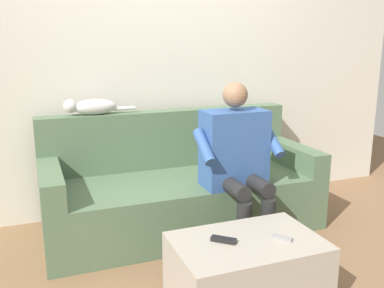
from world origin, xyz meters
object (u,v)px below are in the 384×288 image
Objects in this scene: coffee_table at (247,271)px; remote_gray at (282,238)px; couch at (180,190)px; person_solo_seated at (237,156)px; remote_black at (224,240)px; cat_on_backrest at (92,107)px.

remote_gray reaches higher than coffee_table.
person_solo_seated reaches higher than couch.
coffee_table is at bearing 90.00° from couch.
remote_black is 1.24× the size of remote_gray.
remote_gray is (-0.18, 0.06, 0.19)m from coffee_table.
remote_black is 0.32m from remote_gray.
couch is 0.61m from person_solo_seated.
remote_gray is at bearing -153.79° from remote_black.
cat_on_backrest is (0.61, -0.29, 0.65)m from couch.
coffee_table is (0.00, 1.10, -0.11)m from couch.
couch is 1.11m from coffee_table.
couch reaches higher than remote_gray.
cat_on_backrest reaches higher than remote_gray.
coffee_table is 1.70m from cat_on_backrest.
remote_gray is at bearing 162.45° from coffee_table.
remote_black is at bearing -12.76° from coffee_table.
person_solo_seated reaches higher than cat_on_backrest.
coffee_table is 0.24m from remote_black.
remote_gray is (-0.18, 1.16, 0.09)m from couch.
person_solo_seated is 8.37× the size of remote_black.
cat_on_backrest is (0.89, -0.70, 0.30)m from person_solo_seated.
remote_gray is at bearing 118.61° from cat_on_backrest.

